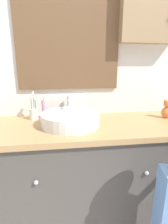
{
  "coord_description": "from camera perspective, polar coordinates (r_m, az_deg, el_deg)",
  "views": [
    {
      "loc": [
        -0.17,
        -0.76,
        1.21
      ],
      "look_at": [
        -0.03,
        0.29,
        0.92
      ],
      "focal_mm": 28.0,
      "sensor_mm": 36.0,
      "label": 1
    }
  ],
  "objects": [
    {
      "name": "vanity_counter",
      "position": [
        1.36,
        0.94,
        -20.4
      ],
      "size": [
        1.41,
        0.53,
        0.82
      ],
      "color": "#4C4742",
      "rests_on": "ground_plane"
    },
    {
      "name": "sink_basin",
      "position": [
        1.16,
        -4.43,
        -2.07
      ],
      "size": [
        0.38,
        0.43,
        0.17
      ],
      "color": "white",
      "rests_on": "vanity_counter"
    },
    {
      "name": "soap_dispenser",
      "position": [
        1.31,
        -12.67,
        0.9
      ],
      "size": [
        0.04,
        0.04,
        0.17
      ],
      "color": "#CCA3BC",
      "rests_on": "vanity_counter"
    },
    {
      "name": "teddy_bear",
      "position": [
        1.43,
        25.43,
        0.81
      ],
      "size": [
        0.08,
        0.07,
        0.14
      ],
      "color": "orange",
      "rests_on": "vanity_counter"
    },
    {
      "name": "toothbrush_holder",
      "position": [
        1.31,
        -16.07,
        -0.22
      ],
      "size": [
        0.06,
        0.06,
        0.2
      ],
      "color": "silver",
      "rests_on": "vanity_counter"
    },
    {
      "name": "wall_back",
      "position": [
        1.4,
        0.14,
        18.46
      ],
      "size": [
        3.2,
        0.18,
        2.5
      ],
      "color": "silver",
      "rests_on": "ground_plane"
    }
  ]
}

